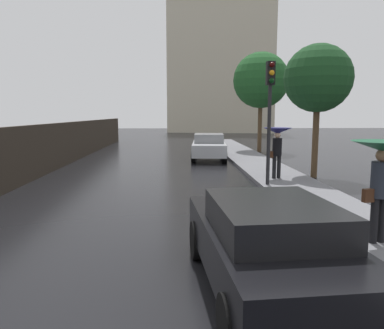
{
  "coord_description": "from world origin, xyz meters",
  "views": [
    {
      "loc": [
        1.2,
        -4.43,
        2.5
      ],
      "look_at": [
        1.58,
        5.22,
        1.18
      ],
      "focal_mm": 34.89,
      "sensor_mm": 36.0,
      "label": 1
    }
  ],
  "objects_px": {
    "pedestrian_with_umbrella_near": "(277,138)",
    "traffic_light": "(270,100)",
    "car_silver_near_kerb": "(209,146)",
    "street_tree_near": "(318,79)",
    "street_tree_mid": "(261,80)",
    "pedestrian_with_umbrella_far": "(382,162)",
    "car_black_mid_road": "(267,243)"
  },
  "relations": [
    {
      "from": "street_tree_near",
      "to": "street_tree_mid",
      "type": "height_order",
      "value": "street_tree_mid"
    },
    {
      "from": "car_silver_near_kerb",
      "to": "street_tree_near",
      "type": "bearing_deg",
      "value": -53.23
    },
    {
      "from": "car_silver_near_kerb",
      "to": "pedestrian_with_umbrella_near",
      "type": "relative_size",
      "value": 2.34
    },
    {
      "from": "car_black_mid_road",
      "to": "street_tree_near",
      "type": "bearing_deg",
      "value": 61.71
    },
    {
      "from": "traffic_light",
      "to": "street_tree_mid",
      "type": "xyz_separation_m",
      "value": [
        2.41,
        12.23,
        1.68
      ]
    },
    {
      "from": "car_silver_near_kerb",
      "to": "pedestrian_with_umbrella_far",
      "type": "xyz_separation_m",
      "value": [
        1.96,
        -13.7,
        0.92
      ]
    },
    {
      "from": "car_silver_near_kerb",
      "to": "street_tree_mid",
      "type": "bearing_deg",
      "value": 53.0
    },
    {
      "from": "car_silver_near_kerb",
      "to": "pedestrian_with_umbrella_near",
      "type": "distance_m",
      "value": 7.12
    },
    {
      "from": "traffic_light",
      "to": "street_tree_mid",
      "type": "height_order",
      "value": "street_tree_mid"
    },
    {
      "from": "traffic_light",
      "to": "street_tree_mid",
      "type": "relative_size",
      "value": 0.63
    },
    {
      "from": "traffic_light",
      "to": "car_silver_near_kerb",
      "type": "bearing_deg",
      "value": 99.29
    },
    {
      "from": "pedestrian_with_umbrella_near",
      "to": "pedestrian_with_umbrella_far",
      "type": "distance_m",
      "value": 6.9
    },
    {
      "from": "car_silver_near_kerb",
      "to": "street_tree_near",
      "type": "relative_size",
      "value": 0.84
    },
    {
      "from": "car_black_mid_road",
      "to": "traffic_light",
      "type": "height_order",
      "value": "traffic_light"
    },
    {
      "from": "pedestrian_with_umbrella_far",
      "to": "street_tree_mid",
      "type": "xyz_separation_m",
      "value": [
        1.76,
        17.93,
        2.99
      ]
    },
    {
      "from": "traffic_light",
      "to": "pedestrian_with_umbrella_near",
      "type": "bearing_deg",
      "value": 63.23
    },
    {
      "from": "street_tree_near",
      "to": "street_tree_mid",
      "type": "bearing_deg",
      "value": 89.88
    },
    {
      "from": "car_black_mid_road",
      "to": "street_tree_near",
      "type": "distance_m",
      "value": 10.83
    },
    {
      "from": "car_silver_near_kerb",
      "to": "traffic_light",
      "type": "bearing_deg",
      "value": -76.45
    },
    {
      "from": "pedestrian_with_umbrella_near",
      "to": "traffic_light",
      "type": "bearing_deg",
      "value": -123.06
    },
    {
      "from": "car_black_mid_road",
      "to": "street_tree_mid",
      "type": "xyz_separation_m",
      "value": [
        4.2,
        19.53,
        3.9
      ]
    },
    {
      "from": "car_black_mid_road",
      "to": "street_tree_near",
      "type": "height_order",
      "value": "street_tree_near"
    },
    {
      "from": "car_silver_near_kerb",
      "to": "car_black_mid_road",
      "type": "xyz_separation_m",
      "value": [
        -0.49,
        -15.3,
        0.0
      ]
    },
    {
      "from": "street_tree_mid",
      "to": "traffic_light",
      "type": "bearing_deg",
      "value": -101.12
    },
    {
      "from": "street_tree_mid",
      "to": "pedestrian_with_umbrella_near",
      "type": "bearing_deg",
      "value": -99.26
    },
    {
      "from": "car_silver_near_kerb",
      "to": "pedestrian_with_umbrella_near",
      "type": "bearing_deg",
      "value": -70.0
    },
    {
      "from": "car_black_mid_road",
      "to": "pedestrian_with_umbrella_near",
      "type": "relative_size",
      "value": 2.21
    },
    {
      "from": "street_tree_near",
      "to": "car_silver_near_kerb",
      "type": "bearing_deg",
      "value": 122.51
    },
    {
      "from": "car_silver_near_kerb",
      "to": "pedestrian_with_umbrella_near",
      "type": "height_order",
      "value": "pedestrian_with_umbrella_near"
    },
    {
      "from": "car_silver_near_kerb",
      "to": "street_tree_mid",
      "type": "relative_size",
      "value": 0.67
    },
    {
      "from": "car_silver_near_kerb",
      "to": "pedestrian_with_umbrella_near",
      "type": "xyz_separation_m",
      "value": [
        1.92,
        -6.8,
        0.89
      ]
    },
    {
      "from": "traffic_light",
      "to": "street_tree_near",
      "type": "xyz_separation_m",
      "value": [
        2.38,
        2.2,
        0.87
      ]
    }
  ]
}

